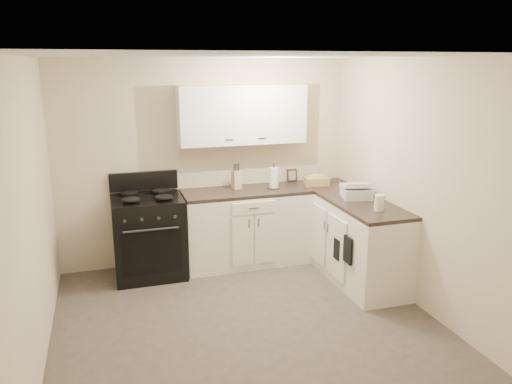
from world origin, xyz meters
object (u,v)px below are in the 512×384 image
object	(u,v)px
stove	(149,238)
paper_towel	(274,178)
countertop_grill	(356,193)
wicker_basket	(316,181)
knife_block	(236,180)

from	to	relation	value
stove	paper_towel	world-z (taller)	paper_towel
paper_towel	countertop_grill	distance (m)	1.04
stove	countertop_grill	distance (m)	2.47
paper_towel	wicker_basket	xyz separation A→B (m)	(0.57, 0.00, -0.08)
knife_block	countertop_grill	distance (m)	1.46
paper_towel	knife_block	bearing A→B (deg)	166.36
stove	wicker_basket	world-z (taller)	wicker_basket
knife_block	wicker_basket	distance (m)	1.03
wicker_basket	countertop_grill	size ratio (longest dim) A/B	0.93
paper_towel	countertop_grill	world-z (taller)	paper_towel
countertop_grill	stove	bearing A→B (deg)	176.80
wicker_basket	stove	bearing A→B (deg)	-179.63
paper_towel	countertop_grill	xyz separation A→B (m)	(0.76, -0.71, -0.07)
paper_towel	wicker_basket	world-z (taller)	paper_towel
knife_block	paper_towel	world-z (taller)	paper_towel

